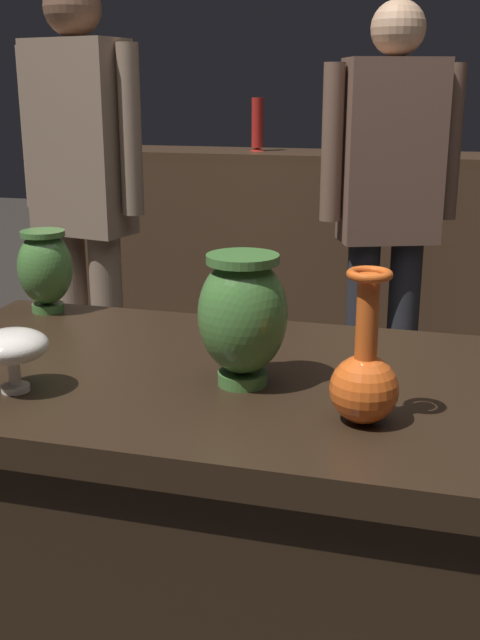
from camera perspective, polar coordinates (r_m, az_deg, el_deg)
The scene contains 9 objects.
display_plinth at distance 1.48m, azimuth -0.17°, elevation -18.47°, with size 1.20×0.64×0.80m.
back_display_shelf at distance 3.46m, azimuth 9.63°, elevation 3.80°, with size 2.60×0.40×0.99m.
vase_centerpiece at distance 1.21m, azimuth 0.20°, elevation 0.40°, with size 0.14×0.14×0.21m.
vase_tall_behind at distance 1.67m, azimuth -14.15°, elevation 3.75°, with size 0.11×0.11×0.17m.
vase_left_accent at distance 1.24m, azimuth -16.43°, elevation -1.96°, with size 0.11×0.11×0.10m.
vase_right_accent at distance 1.10m, azimuth 9.15°, elevation -4.13°, with size 0.10×0.10×0.22m.
shelf_vase_left at distance 3.47m, azimuth 1.29°, elevation 14.11°, with size 0.07×0.07×0.23m.
visitor_near_left at distance 2.67m, azimuth -11.49°, elevation 9.43°, with size 0.46×0.24×1.59m.
visitor_center_back at distance 2.69m, azimuth 10.88°, elevation 8.63°, with size 0.44×0.28×1.52m.
Camera 1 is at (0.32, -1.16, 1.26)m, focal length 43.49 mm.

